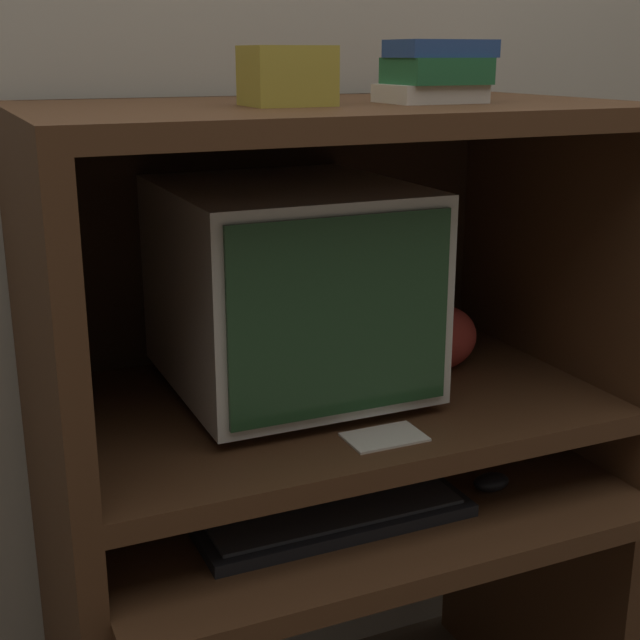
% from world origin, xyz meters
% --- Properties ---
extents(wall_back, '(6.00, 0.06, 2.60)m').
position_xyz_m(wall_back, '(0.00, 0.67, 1.30)').
color(wall_back, '#B2A893').
rests_on(wall_back, ground_plane).
extents(desk_base, '(0.99, 0.68, 0.66)m').
position_xyz_m(desk_base, '(0.00, 0.25, 0.43)').
color(desk_base, '#4C2D19').
rests_on(desk_base, ground_plane).
extents(desk_monitor_shelf, '(0.99, 0.61, 0.15)m').
position_xyz_m(desk_monitor_shelf, '(0.00, 0.30, 0.78)').
color(desk_monitor_shelf, '#4C2D19').
rests_on(desk_monitor_shelf, desk_base).
extents(hutch_upper, '(0.99, 0.61, 0.50)m').
position_xyz_m(hutch_upper, '(0.00, 0.33, 1.15)').
color(hutch_upper, '#4C2D19').
rests_on(hutch_upper, desk_monitor_shelf).
extents(crt_monitor, '(0.40, 0.45, 0.37)m').
position_xyz_m(crt_monitor, '(-0.06, 0.35, 1.00)').
color(crt_monitor, beige).
rests_on(crt_monitor, desk_monitor_shelf).
extents(keyboard, '(0.45, 0.15, 0.03)m').
position_xyz_m(keyboard, '(-0.07, 0.12, 0.67)').
color(keyboard, black).
rests_on(keyboard, desk_base).
extents(mouse, '(0.07, 0.05, 0.03)m').
position_xyz_m(mouse, '(0.22, 0.11, 0.68)').
color(mouse, black).
rests_on(mouse, desk_base).
extents(snack_bag, '(0.15, 0.11, 0.12)m').
position_xyz_m(snack_bag, '(0.25, 0.34, 0.87)').
color(snack_bag, '#BC382D').
rests_on(snack_bag, desk_monitor_shelf).
extents(book_stack, '(0.17, 0.13, 0.10)m').
position_xyz_m(book_stack, '(0.16, 0.24, 1.36)').
color(book_stack, beige).
rests_on(book_stack, hutch_upper).
extents(paper_card, '(0.12, 0.08, 0.00)m').
position_xyz_m(paper_card, '(0.00, 0.09, 0.81)').
color(paper_card, beige).
rests_on(paper_card, desk_monitor_shelf).
extents(storage_box, '(0.13, 0.11, 0.09)m').
position_xyz_m(storage_box, '(-0.09, 0.25, 1.36)').
color(storage_box, gold).
rests_on(storage_box, hutch_upper).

